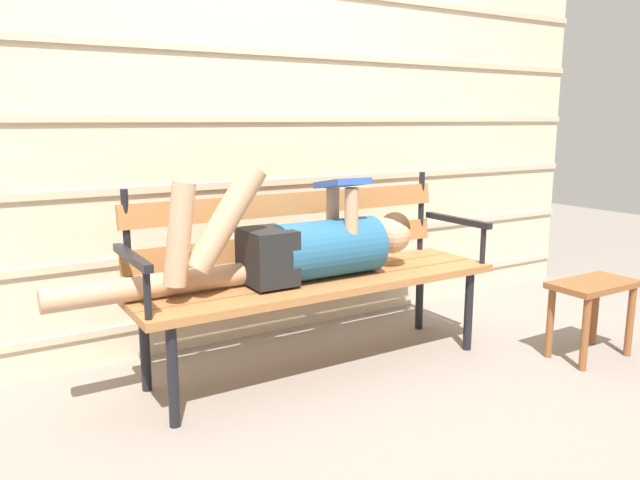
% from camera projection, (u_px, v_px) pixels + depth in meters
% --- Properties ---
extents(ground_plane, '(12.00, 12.00, 0.00)m').
position_uv_depth(ground_plane, '(333.00, 376.00, 2.87)').
color(ground_plane, gray).
extents(house_siding, '(4.79, 0.08, 2.38)m').
position_uv_depth(house_siding, '(260.00, 119.00, 3.25)').
color(house_siding, beige).
rests_on(house_siding, ground).
extents(park_bench, '(1.79, 0.51, 0.90)m').
position_uv_depth(park_bench, '(312.00, 265.00, 2.93)').
color(park_bench, '#9E6638').
rests_on(park_bench, ground).
extents(reclining_person, '(1.73, 0.27, 0.56)m').
position_uv_depth(reclining_person, '(301.00, 246.00, 2.80)').
color(reclining_person, '#23567A').
extents(footstool, '(0.45, 0.25, 0.39)m').
position_uv_depth(footstool, '(592.00, 298.00, 3.06)').
color(footstool, brown).
rests_on(footstool, ground).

